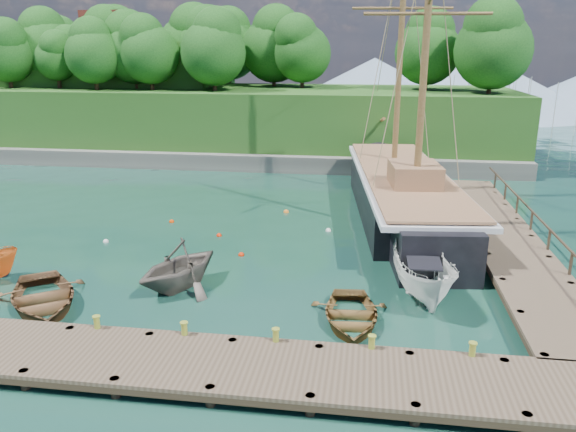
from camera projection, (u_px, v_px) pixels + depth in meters
The scene contains 21 objects.
ground at pixel (248, 289), 23.03m from camera, with size 160.00×160.00×0.00m, color #133B29.
dock_near at pixel (268, 370), 16.47m from camera, with size 20.00×3.20×1.10m.
dock_east at pixel (504, 238), 27.95m from camera, with size 3.20×24.00×1.10m.
bollard_0 at pixel (99, 344), 18.75m from camera, with size 0.26×0.26×0.45m, color olive.
bollard_1 at pixel (186, 351), 18.34m from camera, with size 0.26×0.26×0.45m, color olive.
bollard_2 at pixel (276, 358), 17.92m from camera, with size 0.26×0.26×0.45m, color olive.
bollard_3 at pixel (371, 365), 17.51m from camera, with size 0.26×0.26×0.45m, color olive.
bollard_4 at pixel (470, 373), 17.09m from camera, with size 0.26×0.26×0.45m, color olive.
rowboat_0 at pixel (43, 307), 21.46m from camera, with size 3.47×4.87×1.01m, color brown.
rowboat_1 at pixel (180, 287), 23.24m from camera, with size 3.57×4.13×2.18m, color #5F564E.
rowboat_2 at pixel (350, 323), 20.23m from camera, with size 2.91×4.08×0.84m, color brown.
cabin_boat_white at pixel (422, 296), 22.36m from camera, with size 2.07×5.50×2.13m, color white.
schooner at pixel (402, 197), 32.84m from camera, with size 7.06×27.45×20.11m.
mooring_buoy_0 at pixel (106, 242), 28.58m from camera, with size 0.28×0.28×0.28m, color silver.
mooring_buoy_1 at pixel (219, 236), 29.52m from camera, with size 0.27×0.27×0.27m, color red.
mooring_buoy_2 at pixel (241, 256), 26.75m from camera, with size 0.29×0.29×0.29m, color red.
mooring_buoy_3 at pixel (328, 231), 30.31m from camera, with size 0.30×0.30×0.30m, color white.
mooring_buoy_4 at pixel (172, 222), 31.86m from camera, with size 0.28×0.28×0.28m, color #EC3D00.
mooring_buoy_5 at pixel (286, 212), 33.73m from camera, with size 0.33×0.33×0.33m, color orange.
headland at pixel (184, 91), 52.94m from camera, with size 51.00×19.31×12.90m.
distant_ridge at pixel (370, 82), 87.51m from camera, with size 117.00×40.00×10.00m.
Camera 1 is at (4.67, -20.73, 9.51)m, focal length 35.00 mm.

